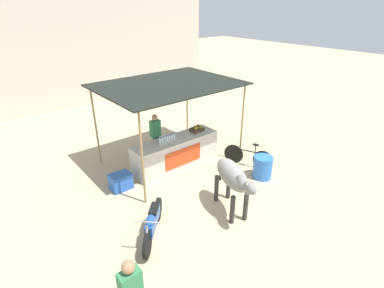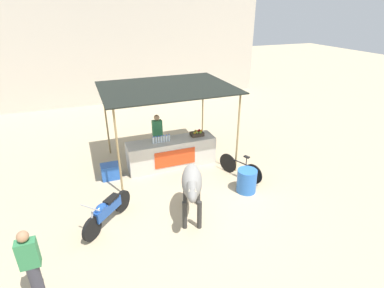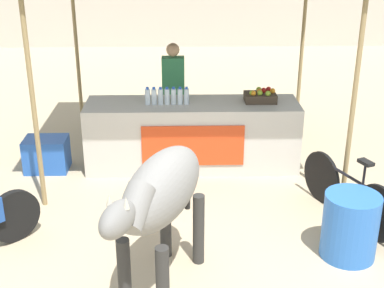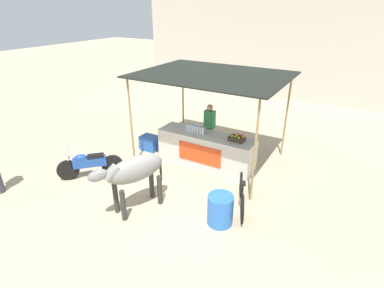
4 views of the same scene
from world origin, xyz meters
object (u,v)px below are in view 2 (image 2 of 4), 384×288
object	(u,v)px
fruit_crate	(197,134)
motorcycle_parked	(107,210)
cooler_box	(111,171)
cow	(192,183)
vendor_behind_counter	(158,136)
bicycle_leaning	(240,168)
passerby_on_street	(32,267)
stall_counter	(172,153)
water_barrel	(247,181)

from	to	relation	value
fruit_crate	motorcycle_parked	world-z (taller)	fruit_crate
cooler_box	cow	bearing A→B (deg)	-58.12
vendor_behind_counter	bicycle_leaning	distance (m)	3.16
motorcycle_parked	passerby_on_street	xyz separation A→B (m)	(-1.47, -1.75, 0.42)
passerby_on_street	stall_counter	bearing A→B (deg)	46.61
water_barrel	passerby_on_street	size ratio (longest dim) A/B	0.43
fruit_crate	water_barrel	world-z (taller)	fruit_crate
cow	fruit_crate	bearing A→B (deg)	65.75
vendor_behind_counter	water_barrel	world-z (taller)	vendor_behind_counter
stall_counter	bicycle_leaning	distance (m)	2.40
water_barrel	cow	size ratio (longest dim) A/B	0.39
cooler_box	bicycle_leaning	bearing A→B (deg)	-20.80
bicycle_leaning	water_barrel	bearing A→B (deg)	-105.23
bicycle_leaning	passerby_on_street	bearing A→B (deg)	-155.84
stall_counter	passerby_on_street	bearing A→B (deg)	-133.39
vendor_behind_counter	cow	xyz separation A→B (m)	(-0.08, -3.63, 0.18)
water_barrel	motorcycle_parked	size ratio (longest dim) A/B	0.54
stall_counter	water_barrel	distance (m)	2.83
fruit_crate	vendor_behind_counter	xyz separation A→B (m)	(-1.24, 0.70, -0.19)
bicycle_leaning	passerby_on_street	world-z (taller)	passerby_on_street
fruit_crate	motorcycle_parked	xyz separation A→B (m)	(-3.41, -2.44, -0.61)
stall_counter	water_barrel	size ratio (longest dim) A/B	4.20
cooler_box	motorcycle_parked	bearing A→B (deg)	-99.06
bicycle_leaning	vendor_behind_counter	bearing A→B (deg)	131.77
cow	bicycle_leaning	size ratio (longest dim) A/B	1.19
vendor_behind_counter	fruit_crate	bearing A→B (deg)	-29.54
stall_counter	fruit_crate	xyz separation A→B (m)	(0.96, 0.05, 0.56)
fruit_crate	cooler_box	xyz separation A→B (m)	(-3.05, -0.15, -0.80)
fruit_crate	cow	size ratio (longest dim) A/B	0.24
stall_counter	vendor_behind_counter	distance (m)	0.88
bicycle_leaning	cooler_box	bearing A→B (deg)	159.20
cooler_box	water_barrel	world-z (taller)	water_barrel
fruit_crate	passerby_on_street	distance (m)	6.44
stall_counter	passerby_on_street	distance (m)	5.71
fruit_crate	passerby_on_street	world-z (taller)	passerby_on_street
stall_counter	passerby_on_street	size ratio (longest dim) A/B	1.82
fruit_crate	water_barrel	xyz separation A→B (m)	(0.64, -2.39, -0.68)
cooler_box	cow	xyz separation A→B (m)	(1.73, -2.78, 0.79)
fruit_crate	vendor_behind_counter	distance (m)	1.43
fruit_crate	bicycle_leaning	bearing A→B (deg)	-62.61
vendor_behind_counter	bicycle_leaning	size ratio (longest dim) A/B	1.07
cow	cooler_box	bearing A→B (deg)	121.88
stall_counter	bicycle_leaning	bearing A→B (deg)	-41.07
cow	motorcycle_parked	xyz separation A→B (m)	(-2.09, 0.49, -0.60)
fruit_crate	passerby_on_street	xyz separation A→B (m)	(-4.88, -4.19, -0.19)
vendor_behind_counter	cooler_box	size ratio (longest dim) A/B	2.75
motorcycle_parked	bicycle_leaning	bearing A→B (deg)	10.84
stall_counter	cow	world-z (taller)	cow
motorcycle_parked	vendor_behind_counter	bearing A→B (deg)	55.29
cooler_box	bicycle_leaning	size ratio (longest dim) A/B	0.39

